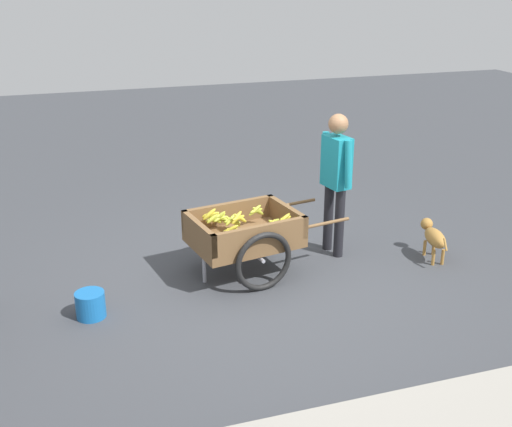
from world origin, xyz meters
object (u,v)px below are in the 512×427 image
vendor_person (336,172)px  plastic_bucket (90,305)px  fruit_cart (244,235)px  dog (434,236)px

vendor_person → plastic_bucket: 2.98m
fruit_cart → dog: fruit_cart is taller
fruit_cart → vendor_person: vendor_person is taller
vendor_person → plastic_bucket: (2.78, 0.65, -0.85)m
vendor_person → plastic_bucket: vendor_person is taller
plastic_bucket → dog: bearing=-177.7°
dog → plastic_bucket: dog is taller
fruit_cart → plastic_bucket: bearing=15.2°
plastic_bucket → fruit_cart: bearing=-164.8°
fruit_cart → vendor_person: bearing=-170.0°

